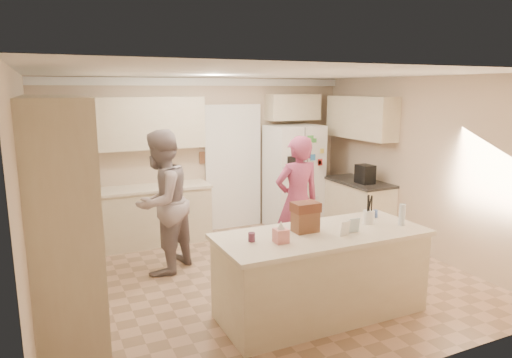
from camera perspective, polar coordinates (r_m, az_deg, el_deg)
name	(u,v)px	position (r m, az deg, el deg)	size (l,w,h in m)	color
floor	(260,280)	(6.05, 0.55, -12.46)	(5.20, 4.60, 0.02)	tan
ceiling	(261,72)	(5.55, 0.60, 13.17)	(5.20, 4.60, 0.02)	white
wall_back	(202,156)	(7.77, -6.79, 2.85)	(5.20, 0.02, 2.60)	beige
wall_front	(386,233)	(3.77, 15.98, -6.53)	(5.20, 0.02, 2.60)	beige
wall_left	(26,202)	(5.13, -26.78, -2.63)	(0.02, 4.60, 2.60)	beige
wall_right	(420,166)	(7.16, 19.79, 1.55)	(0.02, 4.60, 2.60)	beige
crown_back	(201,82)	(7.65, -6.88, 11.96)	(5.20, 0.08, 0.12)	white
pantry_bank	(60,207)	(5.35, -23.29, -3.18)	(0.60, 2.60, 2.35)	beige
back_base_cab	(139,218)	(7.38, -14.40, -4.71)	(2.20, 0.60, 0.88)	beige
back_countertop	(138,189)	(7.26, -14.56, -1.23)	(2.24, 0.63, 0.04)	beige
back_upper_cab	(133,123)	(7.25, -15.15, 6.72)	(2.20, 0.35, 0.80)	beige
doorway_opening	(233,169)	(7.97, -2.92, 1.30)	(0.90, 0.06, 2.10)	black
doorway_casing	(234,169)	(7.94, -2.83, 1.26)	(1.02, 0.03, 2.22)	white
wall_frame_upper	(203,142)	(7.71, -6.59, 4.66)	(0.15, 0.02, 0.20)	brown
wall_frame_lower	(204,158)	(7.75, -6.55, 2.68)	(0.15, 0.02, 0.20)	brown
refrigerator	(294,176)	(8.09, 4.73, 0.34)	(0.90, 0.70, 1.80)	white
fridge_seam	(304,180)	(7.79, 6.02, -0.10)	(0.01, 0.02, 1.78)	gray
fridge_dispenser	(293,166)	(7.63, 4.68, 1.59)	(0.22, 0.03, 0.35)	black
fridge_handle_l	(302,172)	(7.72, 5.78, 0.94)	(0.02, 0.02, 0.85)	silver
fridge_handle_r	(307,171)	(7.77, 6.42, 0.99)	(0.02, 0.02, 0.85)	silver
over_fridge_cab	(293,107)	(8.20, 4.65, 8.94)	(0.95, 0.35, 0.45)	beige
right_base_cab	(358,209)	(7.87, 12.65, -3.64)	(0.60, 1.20, 0.88)	beige
right_countertop	(359,182)	(7.76, 12.74, -0.36)	(0.63, 1.24, 0.04)	#2D2B28
right_upper_cab	(361,117)	(7.87, 12.96, 7.51)	(0.35, 1.50, 0.70)	beige
coffee_maker	(365,174)	(7.55, 13.47, 0.60)	(0.22, 0.28, 0.30)	black
island_base	(321,275)	(5.09, 8.11, -11.82)	(2.20, 0.90, 0.88)	beige
island_top	(322,235)	(4.93, 8.26, -6.89)	(2.28, 0.96, 0.05)	beige
utensil_crock	(369,217)	(5.31, 13.90, -4.66)	(0.13, 0.13, 0.15)	white
tissue_box	(281,236)	(4.55, 3.13, -7.09)	(0.13, 0.13, 0.14)	#E38482
tissue_plume	(281,225)	(4.51, 3.14, -5.76)	(0.08, 0.08, 0.08)	white
dollhouse_body	(305,222)	(4.89, 6.18, -5.32)	(0.26, 0.18, 0.22)	brown
dollhouse_roof	(306,207)	(4.85, 6.22, -3.51)	(0.28, 0.20, 0.10)	#592D1E
jam_jar	(252,237)	(4.58, -0.56, -7.27)	(0.07, 0.07, 0.09)	#59263F
greeting_card_a	(345,228)	(4.82, 11.10, -6.09)	(0.12, 0.01, 0.16)	white
greeting_card_b	(354,225)	(4.94, 12.18, -5.69)	(0.12, 0.01, 0.16)	silver
water_bottle	(402,215)	(5.34, 17.79, -4.27)	(0.07, 0.07, 0.24)	silver
shaker_salt	(371,214)	(5.54, 14.17, -4.31)	(0.05, 0.05, 0.09)	#4966AE
shaker_pepper	(376,214)	(5.59, 14.73, -4.21)	(0.05, 0.05, 0.09)	#4966AE
teen_boy	(161,202)	(6.13, -11.74, -2.87)	(0.93, 0.72, 1.91)	gray
teen_girl	(297,201)	(6.30, 5.18, -2.78)	(0.66, 0.43, 1.81)	#AA436D
fridge_magnets	(304,180)	(7.78, 6.05, -0.11)	(0.76, 0.02, 1.44)	tan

